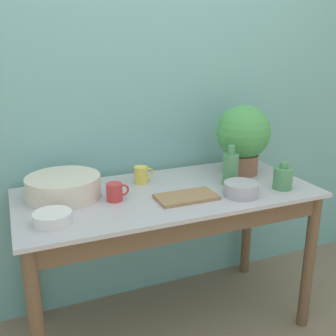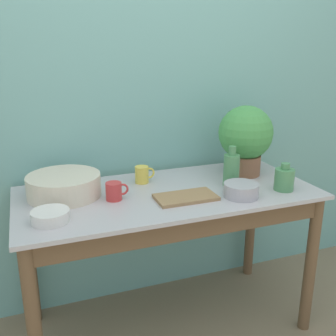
{
  "view_description": "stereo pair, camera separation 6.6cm",
  "coord_description": "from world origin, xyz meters",
  "px_view_note": "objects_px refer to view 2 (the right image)",
  "views": [
    {
      "loc": [
        -0.7,
        -1.35,
        1.47
      ],
      "look_at": [
        0.0,
        0.34,
        0.9
      ],
      "focal_mm": 42.0,
      "sensor_mm": 36.0,
      "label": 1
    },
    {
      "loc": [
        -0.64,
        -1.37,
        1.47
      ],
      "look_at": [
        0.0,
        0.34,
        0.9
      ],
      "focal_mm": 42.0,
      "sensor_mm": 36.0,
      "label": 2
    }
  ],
  "objects_px": {
    "bowl_small_enamel_white": "(50,216)",
    "tray_board": "(186,197)",
    "bottle_tall": "(231,169)",
    "bottle_short": "(284,179)",
    "potted_plant": "(245,137)",
    "mug_yellow": "(142,175)",
    "mug_red": "(114,191)",
    "bowl_wash_large": "(64,185)",
    "bowl_small_steel": "(241,190)"
  },
  "relations": [
    {
      "from": "potted_plant",
      "to": "bottle_tall",
      "type": "height_order",
      "value": "potted_plant"
    },
    {
      "from": "mug_yellow",
      "to": "tray_board",
      "type": "height_order",
      "value": "mug_yellow"
    },
    {
      "from": "bowl_wash_large",
      "to": "bottle_tall",
      "type": "bearing_deg",
      "value": -10.31
    },
    {
      "from": "potted_plant",
      "to": "mug_yellow",
      "type": "xyz_separation_m",
      "value": [
        -0.57,
        0.06,
        -0.17
      ]
    },
    {
      "from": "bowl_small_enamel_white",
      "to": "potted_plant",
      "type": "bearing_deg",
      "value": 14.01
    },
    {
      "from": "bottle_short",
      "to": "mug_red",
      "type": "height_order",
      "value": "bottle_short"
    },
    {
      "from": "mug_red",
      "to": "bottle_tall",
      "type": "bearing_deg",
      "value": -1.77
    },
    {
      "from": "bottle_tall",
      "to": "bottle_short",
      "type": "distance_m",
      "value": 0.26
    },
    {
      "from": "bottle_tall",
      "to": "tray_board",
      "type": "distance_m",
      "value": 0.31
    },
    {
      "from": "mug_red",
      "to": "bowl_small_steel",
      "type": "distance_m",
      "value": 0.6
    },
    {
      "from": "bowl_small_enamel_white",
      "to": "tray_board",
      "type": "bearing_deg",
      "value": 3.37
    },
    {
      "from": "bottle_tall",
      "to": "tray_board",
      "type": "bearing_deg",
      "value": -163.03
    },
    {
      "from": "bowl_wash_large",
      "to": "potted_plant",
      "type": "bearing_deg",
      "value": -0.47
    },
    {
      "from": "potted_plant",
      "to": "bottle_short",
      "type": "bearing_deg",
      "value": -78.83
    },
    {
      "from": "potted_plant",
      "to": "bottle_tall",
      "type": "xyz_separation_m",
      "value": [
        -0.16,
        -0.14,
        -0.13
      ]
    },
    {
      "from": "bowl_wash_large",
      "to": "mug_red",
      "type": "bearing_deg",
      "value": -31.38
    },
    {
      "from": "mug_yellow",
      "to": "bowl_small_enamel_white",
      "type": "height_order",
      "value": "mug_yellow"
    },
    {
      "from": "bottle_short",
      "to": "bowl_small_steel",
      "type": "distance_m",
      "value": 0.25
    },
    {
      "from": "potted_plant",
      "to": "bottle_short",
      "type": "relative_size",
      "value": 2.77
    },
    {
      "from": "potted_plant",
      "to": "mug_yellow",
      "type": "height_order",
      "value": "potted_plant"
    },
    {
      "from": "bottle_tall",
      "to": "bowl_small_enamel_white",
      "type": "relative_size",
      "value": 1.34
    },
    {
      "from": "bottle_short",
      "to": "tray_board",
      "type": "distance_m",
      "value": 0.51
    },
    {
      "from": "mug_red",
      "to": "bowl_small_steel",
      "type": "relative_size",
      "value": 0.65
    },
    {
      "from": "bottle_short",
      "to": "mug_red",
      "type": "xyz_separation_m",
      "value": [
        -0.82,
        0.17,
        -0.02
      ]
    },
    {
      "from": "bottle_tall",
      "to": "bottle_short",
      "type": "xyz_separation_m",
      "value": [
        0.22,
        -0.15,
        -0.03
      ]
    },
    {
      "from": "tray_board",
      "to": "bottle_tall",
      "type": "bearing_deg",
      "value": 16.97
    },
    {
      "from": "bottle_short",
      "to": "mug_red",
      "type": "distance_m",
      "value": 0.84
    },
    {
      "from": "bottle_tall",
      "to": "bowl_small_enamel_white",
      "type": "bearing_deg",
      "value": -172.18
    },
    {
      "from": "potted_plant",
      "to": "tray_board",
      "type": "xyz_separation_m",
      "value": [
        -0.45,
        -0.23,
        -0.21
      ]
    },
    {
      "from": "mug_red",
      "to": "tray_board",
      "type": "relative_size",
      "value": 0.38
    },
    {
      "from": "bowl_wash_large",
      "to": "bottle_short",
      "type": "relative_size",
      "value": 2.5
    },
    {
      "from": "bottle_short",
      "to": "tray_board",
      "type": "xyz_separation_m",
      "value": [
        -0.5,
        0.06,
        -0.05
      ]
    },
    {
      "from": "potted_plant",
      "to": "bowl_small_steel",
      "type": "xyz_separation_m",
      "value": [
        -0.19,
        -0.29,
        -0.18
      ]
    },
    {
      "from": "bowl_wash_large",
      "to": "tray_board",
      "type": "distance_m",
      "value": 0.58
    },
    {
      "from": "mug_yellow",
      "to": "bottle_tall",
      "type": "bearing_deg",
      "value": -26.07
    },
    {
      "from": "bottle_tall",
      "to": "bowl_wash_large",
      "type": "bearing_deg",
      "value": 169.69
    },
    {
      "from": "mug_red",
      "to": "tray_board",
      "type": "height_order",
      "value": "mug_red"
    },
    {
      "from": "potted_plant",
      "to": "bowl_small_steel",
      "type": "relative_size",
      "value": 2.31
    },
    {
      "from": "bowl_wash_large",
      "to": "bottle_short",
      "type": "xyz_separation_m",
      "value": [
        1.03,
        -0.3,
        0.0
      ]
    },
    {
      "from": "potted_plant",
      "to": "bowl_small_enamel_white",
      "type": "relative_size",
      "value": 2.46
    },
    {
      "from": "potted_plant",
      "to": "mug_red",
      "type": "distance_m",
      "value": 0.79
    },
    {
      "from": "bowl_wash_large",
      "to": "tray_board",
      "type": "bearing_deg",
      "value": -24.09
    },
    {
      "from": "bottle_tall",
      "to": "mug_red",
      "type": "height_order",
      "value": "bottle_tall"
    },
    {
      "from": "potted_plant",
      "to": "bottle_tall",
      "type": "bearing_deg",
      "value": -138.37
    },
    {
      "from": "bottle_short",
      "to": "bowl_small_steel",
      "type": "bearing_deg",
      "value": -178.84
    },
    {
      "from": "mug_yellow",
      "to": "potted_plant",
      "type": "bearing_deg",
      "value": -6.1
    },
    {
      "from": "bowl_wash_large",
      "to": "bowl_small_enamel_white",
      "type": "distance_m",
      "value": 0.29
    },
    {
      "from": "bottle_tall",
      "to": "bowl_small_steel",
      "type": "bearing_deg",
      "value": -101.55
    },
    {
      "from": "bowl_small_enamel_white",
      "to": "tray_board",
      "type": "relative_size",
      "value": 0.55
    },
    {
      "from": "potted_plant",
      "to": "mug_yellow",
      "type": "relative_size",
      "value": 3.62
    }
  ]
}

